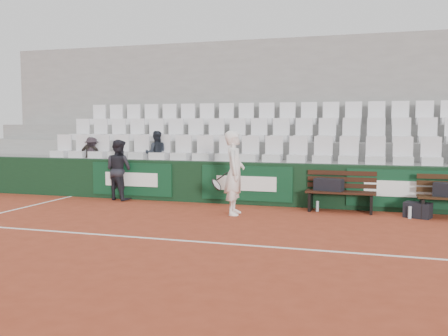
{
  "coord_description": "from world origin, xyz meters",
  "views": [
    {
      "loc": [
        2.7,
        -7.5,
        1.91
      ],
      "look_at": [
        -0.32,
        2.4,
        1.0
      ],
      "focal_mm": 40.0,
      "sensor_mm": 36.0,
      "label": 1
    }
  ],
  "objects_px": {
    "tennis_player": "(234,173)",
    "spectator_b": "(90,139)",
    "sports_bag_left": "(329,185)",
    "bench_left": "(340,201)",
    "water_bottle_near": "(317,206)",
    "sports_bag_ground": "(418,210)",
    "spectator_c": "(156,136)",
    "spectator_a": "(91,139)",
    "water_bottle_far": "(410,212)",
    "ball_kid": "(119,170)"
  },
  "relations": [
    {
      "from": "spectator_b",
      "to": "sports_bag_left",
      "type": "bearing_deg",
      "value": 154.06
    },
    {
      "from": "spectator_a",
      "to": "water_bottle_near",
      "type": "bearing_deg",
      "value": -166.59
    },
    {
      "from": "bench_left",
      "to": "water_bottle_near",
      "type": "relative_size",
      "value": 6.45
    },
    {
      "from": "tennis_player",
      "to": "spectator_a",
      "type": "height_order",
      "value": "spectator_a"
    },
    {
      "from": "bench_left",
      "to": "water_bottle_near",
      "type": "xyz_separation_m",
      "value": [
        -0.49,
        -0.11,
        -0.11
      ]
    },
    {
      "from": "water_bottle_near",
      "to": "spectator_a",
      "type": "bearing_deg",
      "value": 170.58
    },
    {
      "from": "sports_bag_left",
      "to": "spectator_c",
      "type": "bearing_deg",
      "value": 168.86
    },
    {
      "from": "sports_bag_ground",
      "to": "spectator_c",
      "type": "bearing_deg",
      "value": 169.42
    },
    {
      "from": "water_bottle_near",
      "to": "spectator_a",
      "type": "height_order",
      "value": "spectator_a"
    },
    {
      "from": "spectator_a",
      "to": "sports_bag_ground",
      "type": "bearing_deg",
      "value": -165.33
    },
    {
      "from": "sports_bag_left",
      "to": "water_bottle_far",
      "type": "relative_size",
      "value": 2.48
    },
    {
      "from": "water_bottle_near",
      "to": "spectator_c",
      "type": "height_order",
      "value": "spectator_c"
    },
    {
      "from": "ball_kid",
      "to": "water_bottle_near",
      "type": "bearing_deg",
      "value": -166.39
    },
    {
      "from": "tennis_player",
      "to": "spectator_c",
      "type": "relative_size",
      "value": 1.49
    },
    {
      "from": "water_bottle_near",
      "to": "spectator_b",
      "type": "relative_size",
      "value": 0.23
    },
    {
      "from": "bench_left",
      "to": "water_bottle_far",
      "type": "height_order",
      "value": "bench_left"
    },
    {
      "from": "bench_left",
      "to": "spectator_a",
      "type": "relative_size",
      "value": 1.49
    },
    {
      "from": "water_bottle_far",
      "to": "spectator_b",
      "type": "relative_size",
      "value": 0.25
    },
    {
      "from": "spectator_a",
      "to": "sports_bag_left",
      "type": "bearing_deg",
      "value": -165.04
    },
    {
      "from": "tennis_player",
      "to": "ball_kid",
      "type": "bearing_deg",
      "value": 161.42
    },
    {
      "from": "sports_bag_left",
      "to": "water_bottle_near",
      "type": "distance_m",
      "value": 0.54
    },
    {
      "from": "sports_bag_left",
      "to": "ball_kid",
      "type": "distance_m",
      "value": 5.23
    },
    {
      "from": "spectator_c",
      "to": "water_bottle_near",
      "type": "bearing_deg",
      "value": 143.88
    },
    {
      "from": "bench_left",
      "to": "ball_kid",
      "type": "distance_m",
      "value": 5.51
    },
    {
      "from": "tennis_player",
      "to": "spectator_b",
      "type": "distance_m",
      "value": 5.08
    },
    {
      "from": "bench_left",
      "to": "tennis_player",
      "type": "xyz_separation_m",
      "value": [
        -2.13,
        -0.99,
        0.66
      ]
    },
    {
      "from": "bench_left",
      "to": "spectator_b",
      "type": "height_order",
      "value": "spectator_b"
    },
    {
      "from": "sports_bag_left",
      "to": "sports_bag_ground",
      "type": "relative_size",
      "value": 1.2
    },
    {
      "from": "bench_left",
      "to": "water_bottle_near",
      "type": "height_order",
      "value": "bench_left"
    },
    {
      "from": "sports_bag_left",
      "to": "ball_kid",
      "type": "height_order",
      "value": "ball_kid"
    },
    {
      "from": "water_bottle_near",
      "to": "water_bottle_far",
      "type": "height_order",
      "value": "water_bottle_far"
    },
    {
      "from": "spectator_b",
      "to": "ball_kid",
      "type": "bearing_deg",
      "value": 130.65
    },
    {
      "from": "tennis_player",
      "to": "spectator_b",
      "type": "height_order",
      "value": "spectator_b"
    },
    {
      "from": "sports_bag_ground",
      "to": "spectator_a",
      "type": "height_order",
      "value": "spectator_a"
    },
    {
      "from": "sports_bag_left",
      "to": "ball_kid",
      "type": "xyz_separation_m",
      "value": [
        -5.22,
        0.1,
        0.18
      ]
    },
    {
      "from": "sports_bag_ground",
      "to": "water_bottle_near",
      "type": "relative_size",
      "value": 2.21
    },
    {
      "from": "sports_bag_left",
      "to": "spectator_b",
      "type": "bearing_deg",
      "value": 172.19
    },
    {
      "from": "water_bottle_near",
      "to": "sports_bag_left",
      "type": "bearing_deg",
      "value": 32.22
    },
    {
      "from": "bench_left",
      "to": "tennis_player",
      "type": "bearing_deg",
      "value": -155.14
    },
    {
      "from": "sports_bag_left",
      "to": "tennis_player",
      "type": "height_order",
      "value": "tennis_player"
    },
    {
      "from": "spectator_a",
      "to": "spectator_c",
      "type": "bearing_deg",
      "value": -157.17
    },
    {
      "from": "ball_kid",
      "to": "water_bottle_far",
      "type": "bearing_deg",
      "value": -168.09
    },
    {
      "from": "water_bottle_near",
      "to": "spectator_a",
      "type": "xyz_separation_m",
      "value": [
        -6.26,
        1.04,
        1.39
      ]
    },
    {
      "from": "water_bottle_far",
      "to": "spectator_a",
      "type": "relative_size",
      "value": 0.25
    },
    {
      "from": "water_bottle_near",
      "to": "ball_kid",
      "type": "height_order",
      "value": "ball_kid"
    },
    {
      "from": "sports_bag_left",
      "to": "water_bottle_near",
      "type": "bearing_deg",
      "value": -147.78
    },
    {
      "from": "bench_left",
      "to": "tennis_player",
      "type": "distance_m",
      "value": 2.44
    },
    {
      "from": "water_bottle_far",
      "to": "spectator_a",
      "type": "bearing_deg",
      "value": 170.69
    },
    {
      "from": "sports_bag_ground",
      "to": "spectator_c",
      "type": "height_order",
      "value": "spectator_c"
    },
    {
      "from": "bench_left",
      "to": "spectator_a",
      "type": "bearing_deg",
      "value": 172.14
    }
  ]
}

